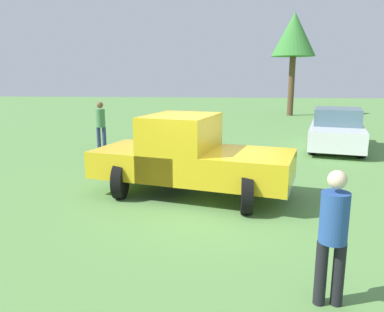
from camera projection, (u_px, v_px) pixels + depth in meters
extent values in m
plane|color=#5B8C47|center=(206.00, 201.00, 8.14)|extent=(80.00, 80.00, 0.00)
cylinder|color=black|center=(260.00, 175.00, 8.75)|extent=(0.79, 0.22, 0.79)
cylinder|color=black|center=(247.00, 194.00, 7.35)|extent=(0.79, 0.22, 0.79)
cylinder|color=black|center=(151.00, 166.00, 9.69)|extent=(0.79, 0.22, 0.79)
cylinder|color=black|center=(120.00, 181.00, 8.28)|extent=(0.79, 0.22, 0.79)
cube|color=gold|center=(250.00, 168.00, 8.01)|extent=(2.21, 2.16, 0.64)
cube|color=gold|center=(181.00, 146.00, 8.46)|extent=(2.12, 1.82, 1.40)
cube|color=slate|center=(181.00, 126.00, 8.37)|extent=(1.93, 1.58, 0.48)
cube|color=gold|center=(146.00, 160.00, 8.83)|extent=(2.30, 2.51, 0.60)
cube|color=silver|center=(289.00, 183.00, 7.79)|extent=(1.73, 0.56, 0.16)
cylinder|color=black|center=(362.00, 148.00, 12.40)|extent=(0.68, 0.20, 0.68)
cylinder|color=black|center=(312.00, 145.00, 12.92)|extent=(0.68, 0.20, 0.68)
cylinder|color=black|center=(356.00, 135.00, 14.98)|extent=(0.68, 0.20, 0.68)
cylinder|color=black|center=(315.00, 133.00, 15.50)|extent=(0.68, 0.20, 0.68)
cube|color=white|center=(336.00, 134.00, 13.91)|extent=(4.58, 2.84, 0.68)
cube|color=slate|center=(338.00, 116.00, 13.97)|extent=(2.22, 2.02, 0.60)
cylinder|color=navy|center=(99.00, 139.00, 13.66)|extent=(0.14, 0.14, 0.85)
cylinder|color=navy|center=(104.00, 139.00, 13.65)|extent=(0.14, 0.14, 0.85)
cylinder|color=#477F4C|center=(101.00, 118.00, 13.50)|extent=(0.34, 0.34, 0.64)
sphere|color=brown|center=(100.00, 105.00, 13.40)|extent=(0.23, 0.23, 0.23)
cylinder|color=black|center=(338.00, 274.00, 4.39)|extent=(0.14, 0.14, 0.79)
cylinder|color=black|center=(321.00, 273.00, 4.40)|extent=(0.14, 0.14, 0.79)
cylinder|color=#284C93|center=(334.00, 218.00, 4.25)|extent=(0.32, 0.32, 0.59)
sphere|color=beige|center=(337.00, 180.00, 4.16)|extent=(0.21, 0.21, 0.21)
cylinder|color=brown|center=(291.00, 86.00, 25.39)|extent=(0.40, 0.40, 3.93)
cone|color=#3D8438|center=(294.00, 34.00, 24.68)|extent=(2.90, 2.90, 2.81)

